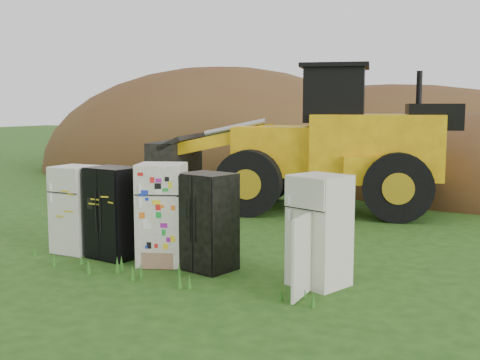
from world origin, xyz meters
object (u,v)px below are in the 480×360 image
object	(u,v)px
fridge_black_side	(114,213)
fridge_sticker	(162,214)
fridge_dark_mid	(208,222)
fridge_open_door	(319,231)
wheel_loader	(298,138)
fridge_leftmost	(76,209)

from	to	relation	value
fridge_black_side	fridge_sticker	world-z (taller)	fridge_sticker
fridge_dark_mid	fridge_open_door	bearing A→B (deg)	12.78
fridge_sticker	fridge_dark_mid	size ratio (longest dim) A/B	1.08
fridge_black_side	fridge_sticker	bearing A→B (deg)	8.16
fridge_open_door	wheel_loader	size ratio (longest dim) A/B	0.22
fridge_leftmost	fridge_dark_mid	distance (m)	2.86
fridge_leftmost	fridge_black_side	bearing A→B (deg)	-0.30
fridge_sticker	fridge_open_door	size ratio (longest dim) A/B	1.03
fridge_leftmost	wheel_loader	distance (m)	6.88
fridge_leftmost	fridge_black_side	size ratio (longest dim) A/B	0.99
fridge_sticker	wheel_loader	size ratio (longest dim) A/B	0.22
fridge_leftmost	fridge_sticker	world-z (taller)	fridge_sticker
fridge_black_side	fridge_sticker	size ratio (longest dim) A/B	0.94
fridge_black_side	wheel_loader	world-z (taller)	wheel_loader
fridge_dark_mid	wheel_loader	world-z (taller)	wheel_loader
fridge_open_door	wheel_loader	world-z (taller)	wheel_loader
wheel_loader	fridge_open_door	bearing A→B (deg)	-80.16
fridge_black_side	fridge_dark_mid	distance (m)	1.96
fridge_leftmost	fridge_sticker	bearing A→B (deg)	-0.27
fridge_black_side	fridge_open_door	size ratio (longest dim) A/B	0.97
fridge_dark_mid	fridge_open_door	xyz separation A→B (m)	(2.01, -0.06, 0.04)
fridge_leftmost	fridge_open_door	world-z (taller)	fridge_open_door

